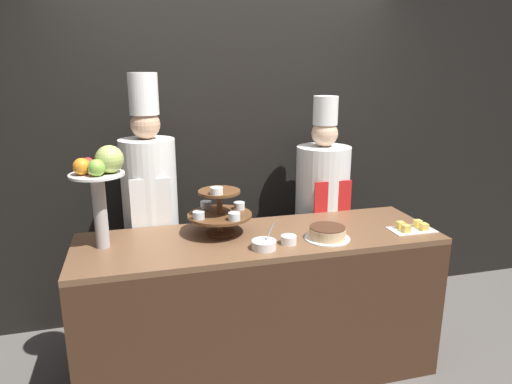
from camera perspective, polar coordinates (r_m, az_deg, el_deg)
wall_back at (r=3.51m, az=-3.40°, el=6.69°), size 10.00×0.06×2.80m
buffet_counter at (r=2.97m, az=0.51°, el=-14.02°), size 2.19×0.68×0.94m
tiered_stand at (r=2.76m, az=-4.58°, el=-2.33°), size 0.39×0.39×0.32m
fruit_pedestal at (r=2.62m, az=-18.81°, el=1.96°), size 0.30×0.30×0.58m
cake_round at (r=2.75m, az=8.91°, el=-5.11°), size 0.27×0.27×0.08m
cup_white at (r=2.65m, az=4.12°, el=-5.99°), size 0.09×0.09×0.05m
cake_square_tray at (r=3.02m, az=18.91°, el=-4.23°), size 0.28×0.16×0.05m
serving_bowl_near at (r=2.58m, az=1.00°, el=-6.59°), size 0.14×0.14×0.15m
chef_left at (r=3.15m, az=-13.06°, el=-1.46°), size 0.36×0.36×1.90m
chef_center_left at (r=3.44m, az=8.24°, el=-1.45°), size 0.39×0.39×1.73m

